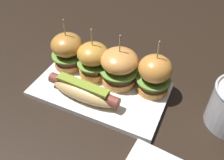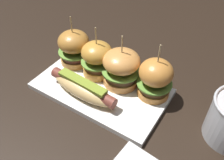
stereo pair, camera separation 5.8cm
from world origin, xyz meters
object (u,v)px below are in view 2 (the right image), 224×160
slider_center_left (97,59)px  slider_center_right (121,68)px  platter_main (101,89)px  slider_far_right (155,78)px  slider_far_left (74,47)px  hot_dog (83,88)px

slider_center_left → slider_center_right: bearing=1.6°
platter_main → slider_far_right: slider_far_right is taller
slider_center_right → slider_far_right: bearing=4.7°
slider_far_left → slider_far_right: size_ratio=0.98×
platter_main → slider_center_right: size_ratio=2.38×
slider_far_right → platter_main: bearing=-157.9°
platter_main → slider_center_left: slider_center_left is taller
hot_dog → slider_center_right: 0.11m
platter_main → slider_center_left: (-0.04, 0.04, 0.06)m
slider_center_left → hot_dog: bearing=-78.7°
hot_dog → platter_main: bearing=64.8°
hot_dog → slider_center_right: size_ratio=1.36×
hot_dog → slider_far_left: size_ratio=1.35×
slider_far_right → slider_center_left: bearing=-176.7°
slider_center_left → slider_far_left: bearing=175.2°
platter_main → slider_far_left: slider_far_left is taller
slider_center_left → slider_far_right: (0.16, 0.01, 0.00)m
platter_main → slider_center_left: 0.08m
hot_dog → slider_far_left: bearing=136.8°
hot_dog → slider_far_left: slider_far_left is taller
hot_dog → slider_center_left: bearing=101.3°
platter_main → slider_far_left: size_ratio=2.36×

